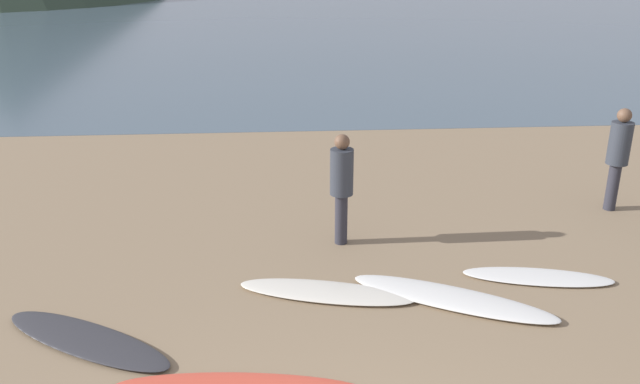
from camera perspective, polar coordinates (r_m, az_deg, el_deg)
The scene contains 7 objects.
ground_plane at distance 13.75m, azimuth -1.60°, elevation 2.70°, with size 120.00×120.00×0.20m, color #8C7559.
surfboard_0 at distance 7.90m, azimuth -19.66°, elevation -12.00°, with size 2.33×0.58×0.08m, color #333338.
surfboard_2 at distance 8.38m, azimuth 0.53°, elevation -8.68°, with size 2.25×0.56×0.08m, color silver.
surfboard_3 at distance 8.39m, azimuth 11.42°, elevation -9.04°, with size 2.59×0.59×0.09m, color white.
surfboard_4 at distance 9.21m, azimuth 18.43°, elevation -7.02°, with size 1.96×0.50×0.06m, color white.
person_0 at distance 9.40m, azimuth 1.89°, elevation 1.01°, with size 0.34×0.34×1.67m.
person_1 at distance 11.69m, azimuth 24.54°, elevation 3.26°, with size 0.35×0.35×1.72m.
Camera 1 is at (-0.54, -3.07, 4.15)m, focal length 36.77 mm.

